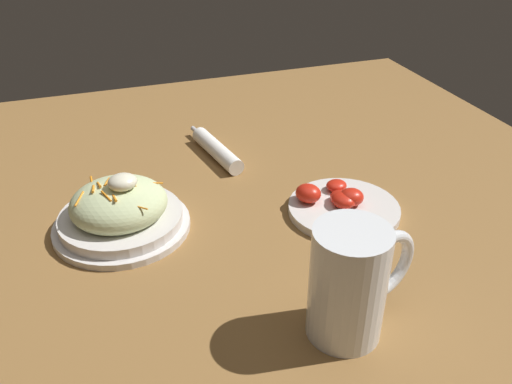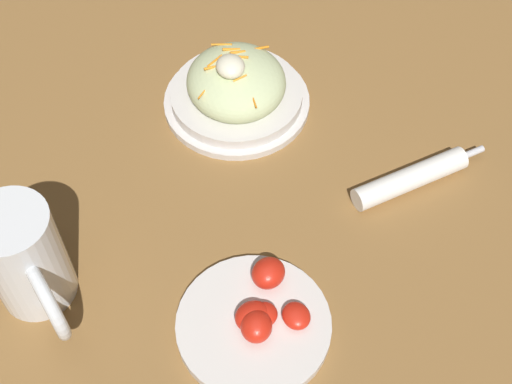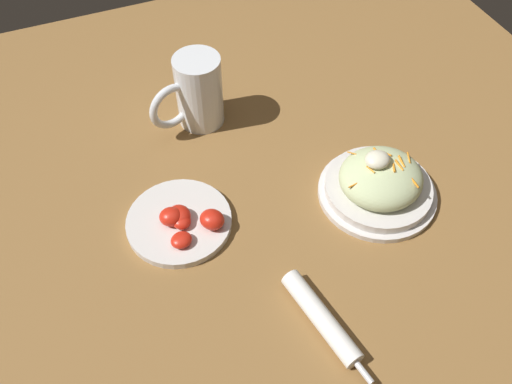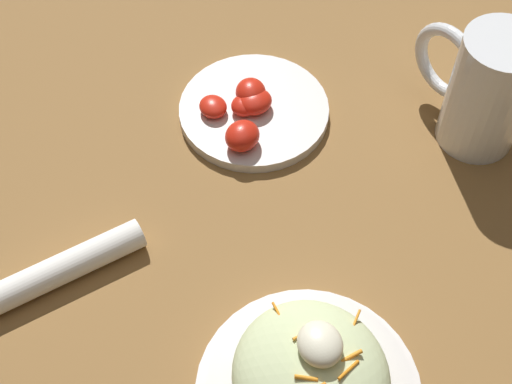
{
  "view_description": "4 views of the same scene",
  "coord_description": "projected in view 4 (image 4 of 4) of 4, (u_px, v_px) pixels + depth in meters",
  "views": [
    {
      "loc": [
        -0.18,
        -0.67,
        0.5
      ],
      "look_at": [
        0.04,
        -0.01,
        0.07
      ],
      "focal_mm": 38.0,
      "sensor_mm": 36.0,
      "label": 1
    },
    {
      "loc": [
        0.56,
        -0.1,
        0.79
      ],
      "look_at": [
        0.05,
        0.05,
        0.06
      ],
      "focal_mm": 50.18,
      "sensor_mm": 36.0,
      "label": 2
    },
    {
      "loc": [
        0.29,
        0.57,
        0.78
      ],
      "look_at": [
        0.07,
        0.03,
        0.06
      ],
      "focal_mm": 37.83,
      "sensor_mm": 36.0,
      "label": 3
    },
    {
      "loc": [
        -0.37,
        0.21,
        0.68
      ],
      "look_at": [
        0.05,
        0.05,
        0.06
      ],
      "focal_mm": 51.24,
      "sensor_mm": 36.0,
      "label": 4
    }
  ],
  "objects": [
    {
      "name": "salad_plate",
      "position": [
        310.0,
        382.0,
        0.67
      ],
      "size": [
        0.22,
        0.22,
        0.1
      ],
      "color": "silver",
      "rests_on": "ground_plane"
    },
    {
      "name": "napkin_roll",
      "position": [
        66.0,
        267.0,
        0.77
      ],
      "size": [
        0.06,
        0.2,
        0.03
      ],
      "color": "white",
      "rests_on": "ground_plane"
    },
    {
      "name": "beer_mug",
      "position": [
        484.0,
        94.0,
        0.84
      ],
      "size": [
        0.16,
        0.09,
        0.15
      ],
      "color": "white",
      "rests_on": "ground_plane"
    },
    {
      "name": "tomato_plate",
      "position": [
        253.0,
        110.0,
        0.9
      ],
      "size": [
        0.19,
        0.19,
        0.04
      ],
      "color": "silver",
      "rests_on": "ground_plane"
    },
    {
      "name": "ground_plane",
      "position": [
        317.0,
        244.0,
        0.8
      ],
      "size": [
        1.43,
        1.43,
        0.0
      ],
      "primitive_type": "plane",
      "color": "olive"
    }
  ]
}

